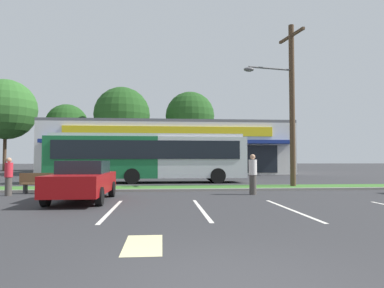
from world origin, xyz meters
TOP-DOWN VIEW (x-y plane):
  - ground_plane at (0.00, 0.00)m, footprint 240.00×240.00m
  - grass_median at (0.00, 14.00)m, footprint 56.00×2.20m
  - curb_lip at (0.00, 12.78)m, footprint 56.00×0.24m
  - parking_stripe_0 at (-2.31, 6.63)m, footprint 0.12×4.80m
  - parking_stripe_1 at (0.47, 6.62)m, footprint 0.12×4.80m
  - parking_stripe_2 at (3.25, 6.29)m, footprint 0.12×4.80m
  - lot_arrow at (-1.10, 2.19)m, footprint 0.70×1.60m
  - storefront_building at (-0.02, 35.99)m, footprint 26.08×13.32m
  - tree_far_left at (-21.70, 43.73)m, footprint 8.05×8.05m
  - tree_left at (-14.13, 45.39)m, footprint 5.88×5.88m
  - tree_mid_left at (-6.24, 43.25)m, footprint 7.57×7.57m
  - tree_mid at (3.20, 44.95)m, footprint 7.00×7.00m
  - utility_pole at (6.23, 14.09)m, footprint 3.13×2.38m
  - city_bus at (-1.70, 19.09)m, footprint 13.07×2.82m
  - bus_stop_bench at (-6.41, 12.14)m, footprint 1.60×0.45m
  - car_0 at (-0.01, 25.25)m, footprint 4.36×1.88m
  - car_1 at (-3.75, 9.13)m, footprint 1.99×4.61m
  - pedestrian_near_bench at (3.29, 10.92)m, footprint 0.36×0.36m
  - pedestrian_by_pole at (-7.39, 11.34)m, footprint 0.33×0.33m

SIDE VIEW (x-z plane):
  - ground_plane at x=0.00m, z-range 0.00..0.00m
  - parking_stripe_0 at x=-2.31m, z-range 0.00..0.01m
  - parking_stripe_1 at x=0.47m, z-range 0.00..0.01m
  - parking_stripe_2 at x=3.25m, z-range 0.00..0.01m
  - lot_arrow at x=-1.10m, z-range 0.00..0.01m
  - grass_median at x=0.00m, z-range 0.00..0.12m
  - curb_lip at x=0.00m, z-range 0.00..0.12m
  - bus_stop_bench at x=-6.41m, z-range 0.03..0.98m
  - car_0 at x=-0.01m, z-range 0.04..1.53m
  - car_1 at x=-3.75m, z-range 0.02..1.55m
  - pedestrian_by_pole at x=-7.39m, z-range 0.00..1.66m
  - pedestrian_near_bench at x=3.29m, z-range 0.00..1.81m
  - city_bus at x=-1.70m, z-range 0.14..3.39m
  - storefront_building at x=-0.02m, z-range 0.00..5.63m
  - utility_pole at x=6.23m, z-range 0.34..9.39m
  - tree_left at x=-14.13m, z-range 1.69..10.99m
  - tree_mid_left at x=-6.24m, z-range 1.91..13.31m
  - tree_mid at x=3.20m, z-range 2.11..13.36m
  - tree_far_left at x=-21.70m, z-range 2.10..14.38m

